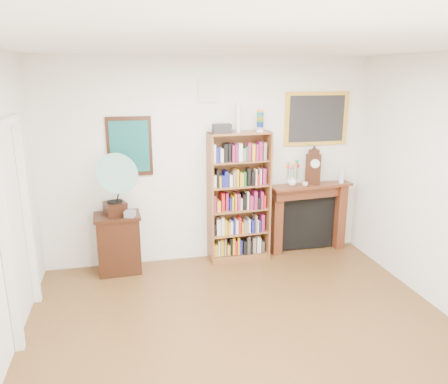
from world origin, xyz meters
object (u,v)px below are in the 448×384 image
Objects in this scene: fireplace at (308,212)px; bottle_right at (342,175)px; flower_vase at (292,181)px; bookshelf at (239,190)px; gramophone at (113,181)px; teacup at (305,184)px; mantel_clock at (313,168)px; side_cabinet at (119,243)px; bottle_left at (342,175)px; cd_stack at (130,214)px.

bottle_right reaches higher than fireplace.
flower_vase is 0.80m from bottle_right.
bookshelf is 1.68× the size of fireplace.
gramophone is at bearing -175.78° from flower_vase.
flower_vase is at bearing -176.87° from bottle_right.
flower_vase is (0.78, 0.02, 0.09)m from bookshelf.
gramophone reaches higher than teacup.
fireplace is at bearing 139.77° from mantel_clock.
side_cabinet is (-1.65, -0.06, -0.61)m from bookshelf.
side_cabinet is 1.60× the size of mantel_clock.
fireplace is 0.72m from bottle_left.
gramophone is 10.95× the size of teacup.
bottle_left is 0.09m from bottle_right.
teacup is at bearing -139.02° from fireplace.
mantel_clock is 0.36m from flower_vase.
bottle_left is (1.53, -0.01, 0.14)m from bookshelf.
gramophone is (-1.67, -0.16, 0.26)m from bookshelf.
teacup is at bearing -2.51° from side_cabinet.
gramophone is 4.22× the size of bottle_right.
fireplace is 10.34× the size of cd_stack.
side_cabinet is 5.53× the size of flower_vase.
side_cabinet is at bearing -153.10° from mantel_clock.
gramophone is at bearing 179.51° from fireplace.
fireplace is 0.50m from teacup.
cd_stack is 3.04m from bottle_left.
bookshelf is 1.53m from bottle_left.
bottle_left is (0.45, -0.08, 0.55)m from fireplace.
bottle_right is (3.25, 0.22, -0.15)m from gramophone.
flower_vase is at bearing 156.32° from teacup.
side_cabinet is at bearing -178.99° from bottle_left.
mantel_clock is at bearing -0.70° from side_cabinet.
side_cabinet is 4.00× the size of bottle_right.
bottle_right reaches higher than cd_stack.
mantel_clock is at bearing 2.36° from flower_vase.
flower_vase is 0.19m from teacup.
gramophone is at bearing 171.33° from cd_stack.
flower_vase is 0.60× the size of bottle_left.
cd_stack is at bearing -176.84° from teacup.
bookshelf is 10.45× the size of bottle_right.
bookshelf is 1.77m from side_cabinet.
teacup is (2.61, 0.01, 0.66)m from side_cabinet.
mantel_clock reaches higher than bottle_right.
mantel_clock is 0.45m from bottle_left.
mantel_clock reaches higher than side_cabinet.
side_cabinet is 0.64× the size of fireplace.
side_cabinet is 10.37× the size of teacup.
bottle_left is at bearing -16.06° from gramophone.
fireplace is 0.59m from flower_vase.
side_cabinet is 6.67× the size of cd_stack.
mantel_clock is (0.02, -0.04, 0.67)m from fireplace.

